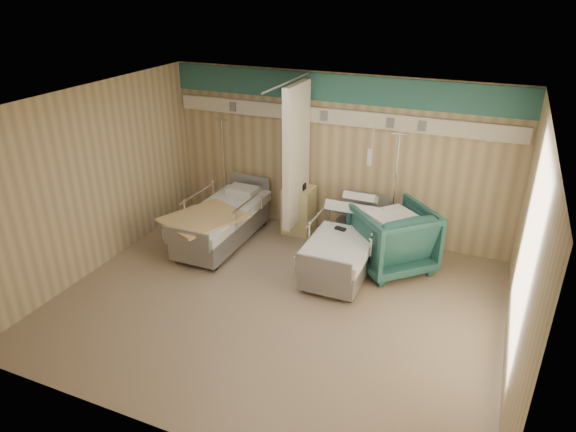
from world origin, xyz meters
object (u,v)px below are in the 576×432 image
at_px(visitor_armchair, 392,238).
at_px(iv_stand_left, 225,197).
at_px(bed_right, 346,250).
at_px(iv_stand_right, 391,226).
at_px(bedside_cabinet, 299,210).
at_px(bed_left, 222,226).

height_order(visitor_armchair, iv_stand_left, iv_stand_left).
distance_m(bed_right, iv_stand_right, 1.04).
xyz_separation_m(bed_right, iv_stand_left, (-2.68, 0.98, 0.07)).
relative_size(bed_right, iv_stand_right, 1.08).
bearing_deg(visitor_armchair, iv_stand_left, -54.73).
distance_m(visitor_armchair, iv_stand_left, 3.40).
bearing_deg(bedside_cabinet, iv_stand_right, 0.16).
relative_size(bed_left, visitor_armchair, 1.92).
bearing_deg(bed_left, iv_stand_left, 116.10).
xyz_separation_m(iv_stand_right, iv_stand_left, (-3.18, 0.08, -0.02)).
distance_m(bedside_cabinet, visitor_armchair, 1.90).
bearing_deg(iv_stand_left, bed_left, -63.90).
bearing_deg(bedside_cabinet, bed_left, -139.40).
height_order(bed_left, iv_stand_right, iv_stand_right).
bearing_deg(visitor_armchair, bed_right, -18.14).
height_order(bed_left, iv_stand_left, iv_stand_left).
relative_size(bedside_cabinet, iv_stand_left, 0.45).
bearing_deg(iv_stand_right, visitor_armchair, -75.96).
bearing_deg(bed_left, visitor_armchair, 6.11).
distance_m(bedside_cabinet, iv_stand_left, 1.53).
xyz_separation_m(bed_right, bed_left, (-2.20, 0.00, 0.00)).
bearing_deg(iv_stand_left, bed_right, -20.09).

